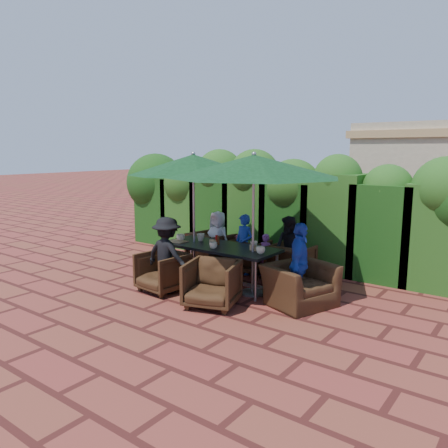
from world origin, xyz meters
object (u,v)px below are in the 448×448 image
Objects in this scene: chair_near_right at (212,282)px; dining_table at (220,250)px; chair_near_left at (163,270)px; chair_far_right at (291,261)px; chair_end_right at (300,278)px; umbrella_left at (193,165)px; umbrella_right at (254,167)px; chair_far_left at (211,248)px; chair_far_mid at (248,254)px.

dining_table is at bearing 102.15° from chair_near_right.
chair_near_right reaches higher than chair_near_left.
chair_near_left is (-1.52, -1.95, -0.00)m from chair_far_right.
chair_far_right is at bearing 53.97° from chair_end_right.
umbrella_left reaches higher than chair_end_right.
chair_near_left is at bearing 157.51° from chair_near_right.
chair_near_left is 0.75× the size of chair_end_right.
umbrella_right is 3.56× the size of chair_far_left.
chair_far_left is (-1.69, 0.97, -1.80)m from umbrella_right.
chair_near_left is at bearing 53.20° from chair_far_right.
chair_far_left is (-0.94, 0.92, -0.26)m from dining_table.
umbrella_left reaches higher than dining_table.
chair_near_right is at bearing 81.76° from chair_far_right.
umbrella_left is 2.88m from chair_end_right.
chair_far_left is at bearing 6.72° from chair_far_mid.
umbrella_right is 2.43m from chair_near_left.
dining_table and chair_far_mid have the same top height.
chair_near_left is (-0.61, -0.89, -0.29)m from dining_table.
chair_end_right is (1.74, -1.13, 0.07)m from chair_far_mid.
chair_near_left is at bearing 129.84° from chair_end_right.
dining_table is 2.65× the size of chair_far_left.
umbrella_right is (1.36, -0.03, 0.00)m from umbrella_left.
umbrella_right is 3.84× the size of chair_near_left.
chair_end_right is at bearing -2.41° from dining_table.
umbrella_right is 2.14m from chair_far_right.
dining_table is 1.16m from chair_near_right.
umbrella_right is at bearing 83.04° from chair_far_right.
chair_near_right is 0.80× the size of chair_end_right.
dining_table is 0.90× the size of umbrella_left.
chair_far_mid is (0.87, 0.13, -0.04)m from chair_far_left.
dining_table is 1.10m from chair_far_mid.
chair_far_right is (0.91, 1.06, -0.29)m from dining_table.
chair_far_right reaches higher than dining_table.
umbrella_left is 2.02m from chair_near_left.
dining_table is 2.70× the size of chair_near_right.
chair_near_right is 1.42m from chair_end_right.
umbrella_left is 2.94× the size of chair_far_left.
chair_far_mid is at bearing 88.97° from chair_near_right.
umbrella_right reaches higher than chair_far_mid.
chair_far_left is at bearing 106.01° from chair_near_left.
umbrella_left is 3.18× the size of chair_near_left.
chair_far_mid is at bearing 63.43° from umbrella_left.
chair_far_right is at bearing 35.41° from umbrella_left.
umbrella_left is at bearing 120.88° from chair_far_left.
chair_near_right is (1.52, -1.89, -0.01)m from chair_far_left.
chair_far_mid is at bearing 1.33° from chair_far_right.
chair_far_left is 1.84m from chair_near_left.
chair_near_right reaches higher than dining_table.
umbrella_left is 3.28× the size of chair_far_mid.
dining_table is 1.34m from chair_far_left.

